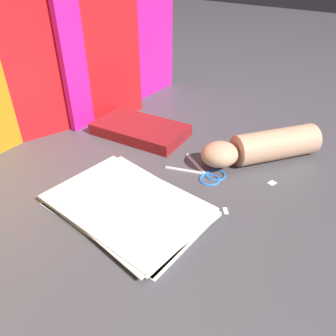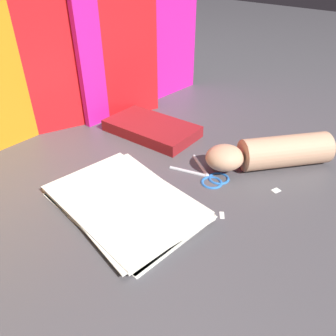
{
  "view_description": "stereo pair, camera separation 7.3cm",
  "coord_description": "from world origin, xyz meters",
  "px_view_note": "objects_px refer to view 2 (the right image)",
  "views": [
    {
      "loc": [
        -0.47,
        -0.43,
        0.46
      ],
      "look_at": [
        -0.02,
        -0.02,
        0.06
      ],
      "focal_mm": 35.0,
      "sensor_mm": 36.0,
      "label": 1
    },
    {
      "loc": [
        -0.42,
        -0.48,
        0.46
      ],
      "look_at": [
        -0.02,
        -0.02,
        0.06
      ],
      "focal_mm": 35.0,
      "sensor_mm": 36.0,
      "label": 2
    }
  ],
  "objects_px": {
    "hand_forearm": "(270,153)",
    "book_closed": "(152,128)",
    "paper_stack": "(125,202)",
    "scissors": "(209,175)"
  },
  "relations": [
    {
      "from": "paper_stack",
      "to": "hand_forearm",
      "type": "height_order",
      "value": "hand_forearm"
    },
    {
      "from": "book_closed",
      "to": "paper_stack",
      "type": "bearing_deg",
      "value": -138.39
    },
    {
      "from": "paper_stack",
      "to": "scissors",
      "type": "xyz_separation_m",
      "value": [
        0.22,
        -0.05,
        -0.0
      ]
    },
    {
      "from": "paper_stack",
      "to": "scissors",
      "type": "height_order",
      "value": "paper_stack"
    },
    {
      "from": "paper_stack",
      "to": "hand_forearm",
      "type": "bearing_deg",
      "value": -17.18
    },
    {
      "from": "hand_forearm",
      "to": "book_closed",
      "type": "bearing_deg",
      "value": 107.99
    },
    {
      "from": "paper_stack",
      "to": "book_closed",
      "type": "bearing_deg",
      "value": 41.61
    },
    {
      "from": "hand_forearm",
      "to": "scissors",
      "type": "bearing_deg",
      "value": 155.65
    },
    {
      "from": "scissors",
      "to": "hand_forearm",
      "type": "distance_m",
      "value": 0.17
    },
    {
      "from": "book_closed",
      "to": "scissors",
      "type": "bearing_deg",
      "value": -98.29
    }
  ]
}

